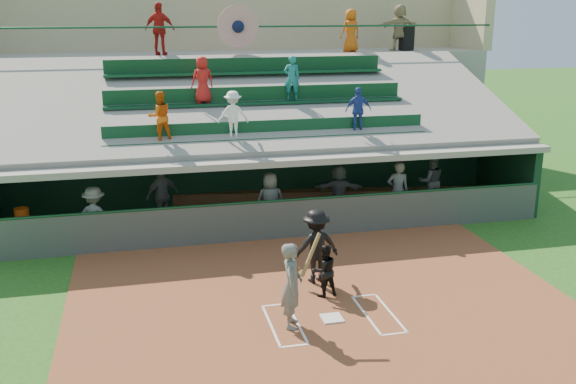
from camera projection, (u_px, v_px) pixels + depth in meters
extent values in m
plane|color=#215217|center=(332.00, 320.00, 13.37)|extent=(100.00, 100.00, 0.00)
cube|color=brown|center=(325.00, 309.00, 13.84)|extent=(11.00, 9.00, 0.02)
cube|color=silver|center=(332.00, 318.00, 13.36)|extent=(0.43, 0.43, 0.03)
cube|color=white|center=(297.00, 323.00, 13.20)|extent=(0.05, 1.80, 0.01)
cube|color=white|center=(366.00, 315.00, 13.53)|extent=(0.05, 1.80, 0.01)
cube|color=white|center=(271.00, 325.00, 13.08)|extent=(0.05, 1.80, 0.01)
cube|color=white|center=(390.00, 312.00, 13.65)|extent=(0.05, 1.80, 0.01)
cube|color=white|center=(275.00, 305.00, 13.98)|extent=(0.60, 0.05, 0.01)
cube|color=silver|center=(364.00, 296.00, 14.43)|extent=(0.60, 0.05, 0.01)
cube|color=white|center=(294.00, 346.00, 12.30)|extent=(0.60, 0.05, 0.01)
cube|color=white|center=(394.00, 334.00, 12.75)|extent=(0.60, 0.05, 0.01)
cube|color=gray|center=(268.00, 219.00, 19.68)|extent=(16.00, 3.50, 0.04)
cube|color=gray|center=(234.00, 112.00, 25.36)|extent=(20.00, 3.00, 4.60)
cube|color=#474C47|center=(280.00, 220.00, 17.90)|extent=(16.00, 0.06, 1.10)
cylinder|color=#133C1F|center=(280.00, 201.00, 17.74)|extent=(16.00, 0.08, 0.08)
cube|color=#10311B|center=(257.00, 171.00, 21.02)|extent=(16.00, 0.25, 2.20)
cube|color=black|center=(505.00, 170.00, 21.12)|extent=(0.25, 3.50, 2.20)
cube|color=gray|center=(267.00, 149.00, 19.08)|extent=(16.40, 3.90, 0.18)
cube|color=gray|center=(248.00, 158.00, 22.64)|extent=(16.40, 3.50, 2.30)
cube|color=gray|center=(240.00, 118.00, 23.87)|extent=(16.40, 0.30, 4.60)
cube|color=gray|center=(256.00, 99.00, 20.46)|extent=(16.40, 6.51, 2.37)
cube|color=#0D3C1F|center=(271.00, 138.00, 18.44)|extent=(9.40, 0.42, 0.08)
cube|color=#0C381F|center=(270.00, 128.00, 18.55)|extent=(9.40, 0.06, 0.45)
cube|color=#0B331E|center=(259.00, 103.00, 20.01)|extent=(9.40, 0.42, 0.08)
cube|color=#0D391C|center=(257.00, 94.00, 20.12)|extent=(9.40, 0.06, 0.45)
cube|color=#0D3D1F|center=(248.00, 73.00, 21.58)|extent=(9.40, 0.42, 0.08)
cube|color=#0C361A|center=(247.00, 64.00, 21.69)|extent=(9.40, 0.06, 0.45)
imported|color=#D4570C|center=(160.00, 116.00, 17.65)|extent=(0.76, 0.65, 1.38)
imported|color=white|center=(233.00, 115.00, 18.10)|extent=(0.90, 0.58, 1.33)
imported|color=#253C96|center=(358.00, 110.00, 18.91)|extent=(0.79, 0.35, 1.33)
imported|color=#B51714|center=(202.00, 80.00, 19.52)|extent=(0.77, 0.59, 1.41)
imported|color=#197372|center=(292.00, 78.00, 20.13)|extent=(0.55, 0.40, 1.39)
cylinder|color=#154429|center=(238.00, 27.00, 23.05)|extent=(20.00, 0.07, 0.07)
cylinder|color=red|center=(238.00, 27.00, 23.03)|extent=(1.50, 0.06, 1.50)
sphere|color=#0D1334|center=(238.00, 27.00, 23.00)|extent=(0.44, 0.44, 0.44)
cube|color=tan|center=(226.00, 9.00, 25.69)|extent=(20.00, 0.40, 3.20)
cube|color=tan|center=(472.00, 9.00, 26.46)|extent=(0.40, 3.00, 3.20)
imported|color=#51544F|center=(292.00, 285.00, 12.84)|extent=(0.59, 0.74, 1.79)
cylinder|color=olive|center=(311.00, 254.00, 12.58)|extent=(0.56, 0.54, 0.75)
sphere|color=brown|center=(298.00, 269.00, 12.77)|extent=(0.10, 0.10, 0.10)
imported|color=black|center=(324.00, 270.00, 14.29)|extent=(0.65, 0.55, 1.21)
imported|color=black|center=(316.00, 246.00, 14.97)|extent=(1.22, 0.81, 1.77)
cube|color=brown|center=(264.00, 198.00, 20.94)|extent=(15.33, 2.95, 0.46)
cube|color=white|center=(22.00, 234.00, 17.33)|extent=(0.81, 0.63, 0.68)
cylinder|color=#E84D0D|center=(22.00, 215.00, 17.16)|extent=(0.39, 0.39, 0.39)
imported|color=#5C5F5A|center=(95.00, 217.00, 17.15)|extent=(1.22, 0.93, 1.66)
imported|color=#5F625C|center=(162.00, 195.00, 18.95)|extent=(1.13, 0.87, 1.79)
imported|color=#535651|center=(270.00, 201.00, 18.46)|extent=(0.85, 0.57, 1.70)
imported|color=#5A5D58|center=(339.00, 190.00, 19.73)|extent=(1.57, 0.81, 1.62)
imported|color=#5C5F5A|center=(398.00, 191.00, 19.35)|extent=(0.74, 0.58, 1.80)
imported|color=#5A5C57|center=(431.00, 181.00, 20.57)|extent=(0.91, 0.75, 1.72)
cylinder|color=black|center=(407.00, 38.00, 25.61)|extent=(0.63, 0.63, 0.94)
imported|color=red|center=(160.00, 29.00, 22.85)|extent=(1.17, 0.83, 1.85)
imported|color=#D7540C|center=(351.00, 31.00, 24.50)|extent=(0.88, 0.67, 1.62)
imported|color=tan|center=(399.00, 27.00, 25.39)|extent=(1.71, 0.67, 1.80)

